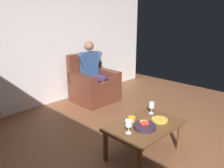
% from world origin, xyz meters
% --- Properties ---
extents(ground_plane, '(6.78, 6.78, 0.00)m').
position_xyz_m(ground_plane, '(0.00, 0.00, 0.00)').
color(ground_plane, brown).
extents(wall_back, '(5.89, 0.06, 2.71)m').
position_xyz_m(wall_back, '(0.00, -2.85, 1.36)').
color(wall_back, silver).
rests_on(wall_back, ground).
extents(armchair, '(0.83, 0.78, 0.99)m').
position_xyz_m(armchair, '(-0.88, -2.31, 0.34)').
color(armchair, '#592B1D').
rests_on(armchair, ground).
extents(person_seated, '(0.62, 0.54, 1.25)m').
position_xyz_m(person_seated, '(-0.88, -2.31, 0.66)').
color(person_seated, navy).
rests_on(person_seated, ground).
extents(coffee_table, '(0.96, 0.63, 0.43)m').
position_xyz_m(coffee_table, '(-0.02, -0.35, 0.37)').
color(coffee_table, brown).
rests_on(coffee_table, ground).
extents(wine_glass_near, '(0.07, 0.07, 0.17)m').
position_xyz_m(wine_glass_near, '(-0.35, -0.48, 0.54)').
color(wine_glass_near, silver).
rests_on(wine_glass_near, coffee_table).
extents(wine_glass_far, '(0.08, 0.08, 0.17)m').
position_xyz_m(wine_glass_far, '(0.29, -0.35, 0.55)').
color(wine_glass_far, silver).
rests_on(wine_glass_far, coffee_table).
extents(fruit_bowl, '(0.27, 0.27, 0.11)m').
position_xyz_m(fruit_bowl, '(0.07, -0.28, 0.47)').
color(fruit_bowl, '#2A202D').
rests_on(fruit_bowl, coffee_table).
extents(decorative_dish, '(0.21, 0.21, 0.02)m').
position_xyz_m(decorative_dish, '(-0.24, -0.27, 0.44)').
color(decorative_dish, gold).
rests_on(decorative_dish, coffee_table).
extents(candle_jar, '(0.10, 0.10, 0.06)m').
position_xyz_m(candle_jar, '(0.03, -0.52, 0.46)').
color(candle_jar, gold).
rests_on(candle_jar, coffee_table).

